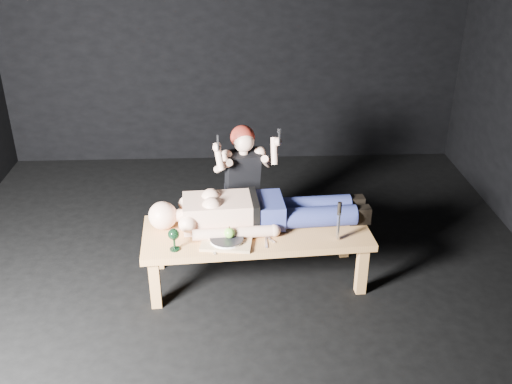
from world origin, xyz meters
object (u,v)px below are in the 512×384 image
lying_man (262,207)px  kneeling_woman (241,181)px  carving_knife (339,221)px  goblet (174,240)px  table (256,255)px  serving_tray (227,242)px

lying_man → kneeling_woman: bearing=101.8°
kneeling_woman → carving_knife: (0.70, -0.80, 0.05)m
kneeling_woman → goblet: 1.02m
table → carving_knife: bearing=-19.4°
lying_man → carving_knife: (0.55, -0.27, 0.02)m
table → goblet: (-0.60, -0.25, 0.31)m
table → kneeling_woman: 0.73m
kneeling_woman → goblet: size_ratio=6.52×
kneeling_woman → serving_tray: bearing=-110.5°
lying_man → serving_tray: bearing=-137.8°
table → lying_man: size_ratio=0.95×
lying_man → carving_knife: size_ratio=5.85×
goblet → table: bearing=22.8°
carving_knife → kneeling_woman: bearing=126.9°
lying_man → goblet: bearing=-155.0°
goblet → kneeling_woman: bearing=60.9°
table → carving_knife: (0.59, -0.16, 0.38)m
lying_man → carving_knife: carving_knife is taller
kneeling_woman → carving_knife: 1.06m
table → serving_tray: 0.37m
lying_man → kneeling_woman: (-0.15, 0.53, -0.03)m
serving_tray → carving_knife: bearing=1.0°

